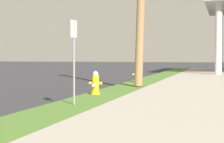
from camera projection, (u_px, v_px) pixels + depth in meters
name	position (u px, v px, depth m)	size (l,w,h in m)	color
fire_hydrant_second	(96.00, 84.00, 13.69)	(0.42, 0.38, 0.74)	yellow
fire_hydrant_third	(137.00, 75.00, 19.78)	(0.42, 0.37, 0.74)	yellow
street_sign_post	(74.00, 44.00, 10.78)	(0.05, 0.36, 2.12)	gray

